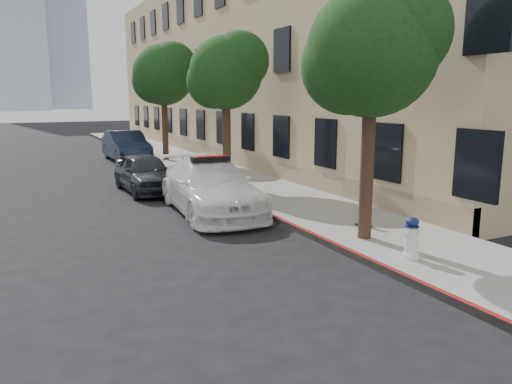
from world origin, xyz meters
The scene contains 13 objects.
ground centered at (0.00, 0.00, 0.00)m, with size 120.00×120.00×0.00m, color black.
sidewalk centered at (3.60, 10.00, 0.07)m, with size 3.20×50.00×0.15m, color gray.
curb_strip centered at (2.06, 10.00, 0.07)m, with size 0.12×50.00×0.15m, color maroon.
building centered at (9.20, 15.00, 5.00)m, with size 8.00×36.00×10.00m, color tan.
tower_right centered at (9.00, 135.00, 22.00)m, with size 14.00×14.00×44.00m, color #9EA8B7.
tree_near centered at (2.93, -2.01, 4.27)m, with size 2.92×2.82×5.62m.
tree_mid centered at (2.93, 5.99, 4.16)m, with size 2.77×2.64×5.43m.
tree_far centered at (2.93, 13.99, 4.39)m, with size 3.10×3.00×5.81m.
police_car centered at (0.90, 2.45, 0.76)m, with size 2.51×5.34×1.66m.
parked_car_mid centered at (0.00, 6.51, 0.67)m, with size 1.58×3.93×1.34m, color #212429.
parked_car_far centered at (1.20, 15.39, 0.78)m, with size 1.65×4.72×1.56m, color #141D32.
fire_hydrant centered at (2.79, -3.59, 0.56)m, with size 0.35×0.32×0.84m.
traffic_cone centered at (3.55, -1.15, 0.47)m, with size 0.41×0.41×0.65m.
Camera 1 is at (-4.14, -10.73, 3.31)m, focal length 35.00 mm.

